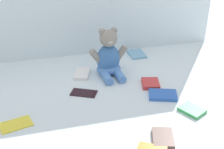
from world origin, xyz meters
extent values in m
plane|color=silver|center=(0.00, 0.00, 0.00)|extent=(3.20, 3.20, 0.00)
ellipsoid|color=#3F72B2|center=(0.05, 0.10, 0.08)|extent=(0.13, 0.10, 0.17)
ellipsoid|color=#598CD1|center=(0.05, 0.10, 0.03)|extent=(0.14, 0.11, 0.06)
sphere|color=gray|center=(0.05, 0.10, 0.20)|extent=(0.10, 0.10, 0.09)
ellipsoid|color=#AEA599|center=(0.05, 0.06, 0.20)|extent=(0.04, 0.03, 0.03)
sphere|color=gray|center=(0.02, 0.11, 0.24)|extent=(0.04, 0.04, 0.03)
sphere|color=gray|center=(0.08, 0.11, 0.24)|extent=(0.04, 0.04, 0.03)
cylinder|color=gray|center=(-0.02, 0.10, 0.11)|extent=(0.08, 0.04, 0.09)
cylinder|color=gray|center=(0.12, 0.10, 0.11)|extent=(0.08, 0.04, 0.09)
cylinder|color=#598CD1|center=(0.02, 0.01, 0.02)|extent=(0.05, 0.09, 0.04)
cylinder|color=#598CD1|center=(0.09, 0.02, 0.02)|extent=(0.05, 0.09, 0.04)
cube|color=black|center=(-0.12, -0.07, 0.00)|extent=(0.14, 0.12, 0.01)
cube|color=brown|center=(0.11, -0.49, 0.01)|extent=(0.11, 0.13, 0.02)
cube|color=#C53535|center=(0.22, -0.08, 0.01)|extent=(0.11, 0.12, 0.02)
cube|color=#77AFD0|center=(0.27, 0.29, 0.01)|extent=(0.09, 0.12, 0.01)
cube|color=white|center=(-0.09, 0.12, 0.01)|extent=(0.11, 0.14, 0.02)
cube|color=#3BA457|center=(0.31, -0.34, 0.01)|extent=(0.12, 0.13, 0.02)
cube|color=blue|center=(0.24, -0.20, 0.01)|extent=(0.15, 0.13, 0.02)
cube|color=yellow|center=(-0.44, -0.25, 0.00)|extent=(0.14, 0.11, 0.01)
camera|label=1|loc=(-0.32, -1.34, 0.79)|focal=49.67mm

